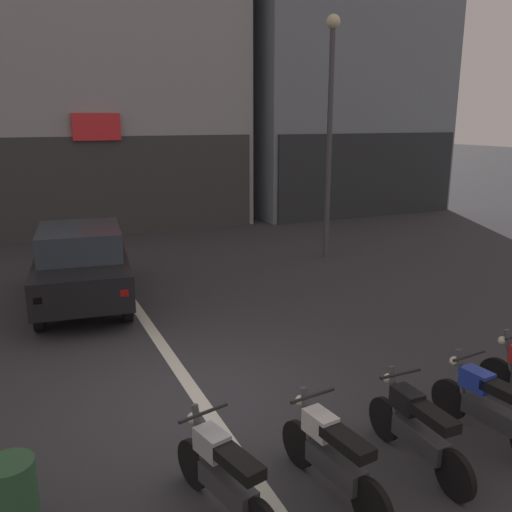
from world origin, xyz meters
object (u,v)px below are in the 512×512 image
(street_lamp, at_px, (330,114))
(motorcycle_white_row_left_mid, at_px, (331,454))
(motorcycle_silver_row_leftmost, at_px, (224,474))
(car_black_crossing_near, at_px, (82,263))
(motorcycle_black_row_centre, at_px, (417,428))
(motorcycle_blue_row_right_mid, at_px, (488,405))
(trash_bin, at_px, (13,504))

(street_lamp, relative_size, motorcycle_white_row_left_mid, 3.77)
(street_lamp, distance_m, motorcycle_silver_row_leftmost, 10.93)
(car_black_crossing_near, xyz_separation_m, motorcycle_silver_row_leftmost, (0.44, -6.94, -0.43))
(car_black_crossing_near, relative_size, motorcycle_black_row_centre, 2.56)
(street_lamp, height_order, motorcycle_silver_row_leftmost, street_lamp)
(car_black_crossing_near, bearing_deg, motorcycle_blue_row_right_mid, -61.91)
(motorcycle_silver_row_leftmost, xyz_separation_m, trash_bin, (-1.83, 0.42, -0.03))
(car_black_crossing_near, distance_m, trash_bin, 6.69)
(motorcycle_black_row_centre, relative_size, trash_bin, 1.97)
(street_lamp, bearing_deg, trash_bin, -135.49)
(motorcycle_white_row_left_mid, relative_size, motorcycle_black_row_centre, 1.00)
(motorcycle_silver_row_leftmost, bearing_deg, trash_bin, 167.10)
(motorcycle_blue_row_right_mid, distance_m, trash_bin, 5.17)
(car_black_crossing_near, xyz_separation_m, motorcycle_black_row_centre, (2.65, -7.07, -0.43))
(car_black_crossing_near, height_order, motorcycle_white_row_left_mid, car_black_crossing_near)
(street_lamp, bearing_deg, motorcycle_white_row_left_mid, -121.07)
(car_black_crossing_near, relative_size, motorcycle_blue_row_right_mid, 2.56)
(car_black_crossing_near, bearing_deg, trash_bin, -102.05)
(motorcycle_silver_row_leftmost, bearing_deg, motorcycle_white_row_left_mid, -7.58)
(car_black_crossing_near, height_order, street_lamp, street_lamp)
(car_black_crossing_near, xyz_separation_m, motorcycle_blue_row_right_mid, (3.75, -7.03, -0.43))
(car_black_crossing_near, relative_size, motorcycle_silver_row_leftmost, 2.61)
(car_black_crossing_near, xyz_separation_m, motorcycle_white_row_left_mid, (1.54, -7.09, -0.43))
(car_black_crossing_near, distance_m, street_lamp, 7.41)
(motorcycle_silver_row_leftmost, bearing_deg, motorcycle_blue_row_right_mid, -1.40)
(street_lamp, distance_m, motorcycle_black_row_centre, 9.95)
(motorcycle_white_row_left_mid, distance_m, motorcycle_black_row_centre, 1.11)
(street_lamp, bearing_deg, car_black_crossing_near, -168.29)
(trash_bin, bearing_deg, motorcycle_silver_row_leftmost, -12.90)
(motorcycle_silver_row_leftmost, xyz_separation_m, motorcycle_black_row_centre, (2.21, -0.12, 0.00))
(motorcycle_white_row_left_mid, height_order, trash_bin, motorcycle_white_row_left_mid)
(car_black_crossing_near, relative_size, motorcycle_white_row_left_mid, 2.57)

